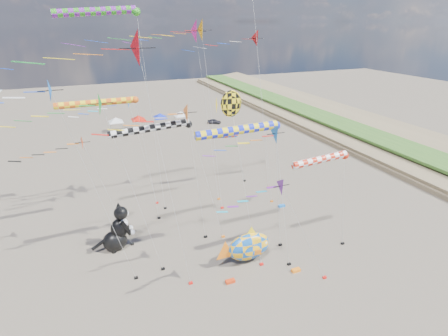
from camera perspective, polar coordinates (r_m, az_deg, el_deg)
name	(u,v)px	position (r m, az deg, el deg)	size (l,w,h in m)	color
ground	(271,313)	(32.62, 7.63, -22.36)	(260.00, 260.00, 0.00)	brown
delta_kite_0	(118,51)	(25.78, -16.92, 17.80)	(13.98, 2.75, 22.83)	#C3040C
delta_kite_1	(70,151)	(35.92, -23.80, 2.62)	(9.50, 1.62, 13.06)	#F04918
delta_kite_2	(37,94)	(28.82, -28.21, 10.59)	(11.58, 1.88, 19.58)	blue
delta_kite_3	(181,33)	(42.05, -6.97, 20.98)	(16.61, 2.91, 23.53)	#DA1B88
delta_kite_4	(117,104)	(43.68, -17.10, 9.91)	(8.86, 1.70, 15.28)	blue
delta_kite_6	(86,109)	(29.28, -21.65, 8.89)	(11.12, 2.16, 18.17)	#14842A
delta_kite_7	(187,115)	(33.91, -6.00, 8.60)	(10.82, 2.16, 16.19)	orange
delta_kite_8	(264,138)	(29.34, 6.48, 4.94)	(8.86, 1.85, 15.39)	blue
delta_kite_9	(196,32)	(39.89, -4.55, 21.28)	(10.35, 2.58, 23.55)	orange
delta_kite_10	(291,191)	(28.83, 10.83, -3.73)	(9.22, 1.67, 11.57)	#661D8E
delta_kite_11	(250,40)	(45.75, 4.28, 20.06)	(11.52, 2.24, 22.34)	red
windsock_0	(242,130)	(31.95, 2.93, 6.21)	(9.63, 0.88, 14.41)	#1423D0
windsock_1	(100,12)	(40.85, -19.60, 22.80)	(9.91, 0.86, 24.40)	#28901A
windsock_2	(100,103)	(39.36, -19.59, 9.94)	(9.79, 0.73, 15.58)	#E35813
windsock_3	(154,129)	(34.21, -11.41, 6.33)	(9.41, 0.75, 14.03)	black
windsock_4	(323,160)	(34.85, 15.89, 1.34)	(7.58, 0.77, 11.24)	red
windsock_5	(223,136)	(50.43, -0.20, 5.20)	(6.66, 0.63, 8.17)	#CC400E
angelfish_kite	(229,105)	(34.59, 0.87, 10.22)	(3.74, 3.02, 16.94)	yellow
cat_inflatable	(116,227)	(39.70, -17.23, -9.23)	(3.93, 1.96, 5.30)	black
fish_inflatable	(248,246)	(36.47, 4.01, -12.66)	(6.03, 2.06, 4.23)	#1256B4
person_adult	(236,246)	(38.23, 1.98, -12.58)	(0.66, 0.43, 1.80)	gray
child_green	(236,248)	(38.49, 2.03, -12.92)	(0.55, 0.43, 1.13)	#21801D
child_blue	(253,245)	(39.06, 4.70, -12.45)	(0.62, 0.26, 1.07)	#1C4B97
kite_bag_0	(249,242)	(40.13, 4.14, -12.02)	(0.90, 0.44, 0.30)	black
kite_bag_1	(230,281)	(35.01, 1.02, -18.01)	(0.90, 0.44, 0.30)	red
kite_bag_2	(282,206)	(47.83, 9.37, -6.11)	(0.90, 0.44, 0.30)	blue
kite_bag_3	(296,270)	(36.95, 11.66, -16.02)	(0.90, 0.44, 0.30)	orange
tent_row	(149,115)	(83.16, -12.12, 8.47)	(19.20, 4.20, 3.80)	silver
parked_car	(214,121)	(85.81, -1.62, 7.62)	(1.34, 3.34, 1.14)	#26262D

